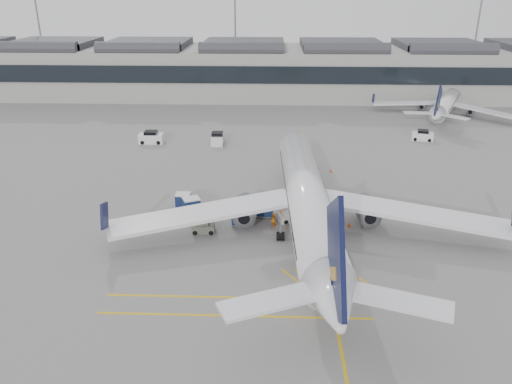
{
  "coord_description": "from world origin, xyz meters",
  "views": [
    {
      "loc": [
        4.89,
        -45.09,
        24.33
      ],
      "look_at": [
        3.16,
        3.46,
        4.0
      ],
      "focal_mm": 35.0,
      "sensor_mm": 36.0,
      "label": 1
    }
  ],
  "objects_px": {
    "airliner_main": "(307,201)",
    "baggage_cart_a": "(265,207)",
    "ramp_agent_b": "(273,220)",
    "pushback_tug": "(204,227)",
    "ramp_agent_a": "(282,211)",
    "belt_loader": "(295,214)"
  },
  "relations": [
    {
      "from": "baggage_cart_a",
      "to": "ramp_agent_a",
      "type": "relative_size",
      "value": 1.02
    },
    {
      "from": "baggage_cart_a",
      "to": "pushback_tug",
      "type": "distance_m",
      "value": 7.65
    },
    {
      "from": "pushback_tug",
      "to": "airliner_main",
      "type": "bearing_deg",
      "value": 1.79
    },
    {
      "from": "belt_loader",
      "to": "pushback_tug",
      "type": "height_order",
      "value": "belt_loader"
    },
    {
      "from": "airliner_main",
      "to": "ramp_agent_a",
      "type": "distance_m",
      "value": 4.5
    },
    {
      "from": "baggage_cart_a",
      "to": "ramp_agent_b",
      "type": "distance_m",
      "value": 2.77
    },
    {
      "from": "belt_loader",
      "to": "baggage_cart_a",
      "type": "xyz_separation_m",
      "value": [
        -3.39,
        0.64,
        0.47
      ]
    },
    {
      "from": "ramp_agent_b",
      "to": "pushback_tug",
      "type": "height_order",
      "value": "ramp_agent_b"
    },
    {
      "from": "airliner_main",
      "to": "baggage_cart_a",
      "type": "distance_m",
      "value": 6.15
    },
    {
      "from": "airliner_main",
      "to": "pushback_tug",
      "type": "height_order",
      "value": "airliner_main"
    },
    {
      "from": "ramp_agent_b",
      "to": "pushback_tug",
      "type": "relative_size",
      "value": 0.66
    },
    {
      "from": "airliner_main",
      "to": "ramp_agent_a",
      "type": "relative_size",
      "value": 22.42
    },
    {
      "from": "baggage_cart_a",
      "to": "pushback_tug",
      "type": "xyz_separation_m",
      "value": [
        -6.39,
        -4.18,
        -0.51
      ]
    },
    {
      "from": "belt_loader",
      "to": "pushback_tug",
      "type": "distance_m",
      "value": 10.4
    },
    {
      "from": "belt_loader",
      "to": "ramp_agent_b",
      "type": "distance_m",
      "value": 3.18
    },
    {
      "from": "airliner_main",
      "to": "ramp_agent_a",
      "type": "xyz_separation_m",
      "value": [
        -2.58,
        2.7,
        -2.51
      ]
    },
    {
      "from": "ramp_agent_b",
      "to": "baggage_cart_a",
      "type": "bearing_deg",
      "value": -113.31
    },
    {
      "from": "pushback_tug",
      "to": "belt_loader",
      "type": "bearing_deg",
      "value": 17.93
    },
    {
      "from": "baggage_cart_a",
      "to": "ramp_agent_a",
      "type": "distance_m",
      "value": 2.03
    },
    {
      "from": "airliner_main",
      "to": "baggage_cart_a",
      "type": "relative_size",
      "value": 22.03
    },
    {
      "from": "ramp_agent_a",
      "to": "ramp_agent_b",
      "type": "relative_size",
      "value": 1.28
    },
    {
      "from": "airliner_main",
      "to": "ramp_agent_b",
      "type": "height_order",
      "value": "airliner_main"
    }
  ]
}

